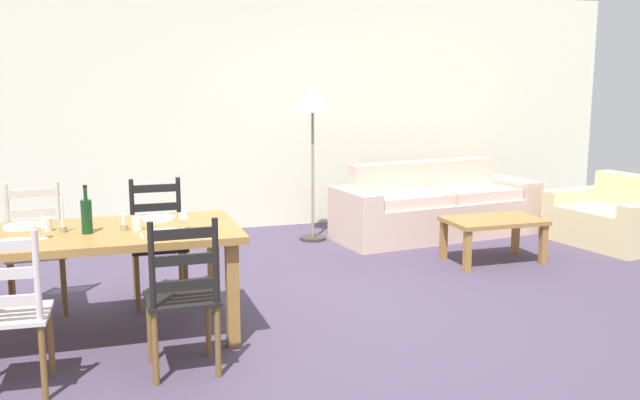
{
  "coord_description": "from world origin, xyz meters",
  "views": [
    {
      "loc": [
        -1.56,
        -4.76,
        1.77
      ],
      "look_at": [
        0.19,
        0.69,
        0.75
      ],
      "focal_mm": 39.92,
      "sensor_mm": 36.0,
      "label": 1
    }
  ],
  "objects": [
    {
      "name": "wine_glass_near_left",
      "position": [
        -1.88,
        -0.1,
        0.86
      ],
      "size": [
        0.06,
        0.06,
        0.16
      ],
      "color": "white",
      "rests_on": "dining_table"
    },
    {
      "name": "coffee_table",
      "position": [
        2.01,
        1.0,
        0.36
      ],
      "size": [
        0.9,
        0.56,
        0.42
      ],
      "color": "olive",
      "rests_on": "ground_plane"
    },
    {
      "name": "standing_lamp",
      "position": [
        0.65,
        2.4,
        1.41
      ],
      "size": [
        0.4,
        0.4,
        1.64
      ],
      "color": "#332D28",
      "rests_on": "ground_plane"
    },
    {
      "name": "dinner_plate_near_left",
      "position": [
        -2.04,
        -0.22,
        0.76
      ],
      "size": [
        0.24,
        0.24,
        0.02
      ],
      "primitive_type": "cylinder",
      "color": "white",
      "rests_on": "dining_table"
    },
    {
      "name": "dining_chair_far_left",
      "position": [
        -2.01,
        0.82,
        0.48
      ],
      "size": [
        0.45,
        0.43,
        0.96
      ],
      "color": "beige",
      "rests_on": "ground_plane"
    },
    {
      "name": "candle_tall",
      "position": [
        -1.77,
        0.05,
        0.82
      ],
      "size": [
        0.05,
        0.05,
        0.24
      ],
      "color": "#998C66",
      "rests_on": "dining_table"
    },
    {
      "name": "coffee_cup_primary",
      "position": [
        -1.31,
        -0.03,
        0.8
      ],
      "size": [
        0.07,
        0.07,
        0.09
      ],
      "primitive_type": "cylinder",
      "color": "beige",
      "rests_on": "dining_table"
    },
    {
      "name": "dining_chair_far_right",
      "position": [
        -1.11,
        0.77,
        0.48
      ],
      "size": [
        0.42,
        0.4,
        0.96
      ],
      "color": "black",
      "rests_on": "ground_plane"
    },
    {
      "name": "wine_glass_near_right",
      "position": [
        -1.01,
        -0.1,
        0.86
      ],
      "size": [
        0.06,
        0.06,
        0.16
      ],
      "color": "white",
      "rests_on": "dining_table"
    },
    {
      "name": "armchair_upholstered",
      "position": [
        3.62,
        1.26,
        0.25
      ],
      "size": [
        0.99,
        1.28,
        0.72
      ],
      "color": "beige",
      "rests_on": "ground_plane"
    },
    {
      "name": "candle_short",
      "position": [
        -1.39,
        -0.01,
        0.79
      ],
      "size": [
        0.05,
        0.05,
        0.14
      ],
      "color": "#998C66",
      "rests_on": "dining_table"
    },
    {
      "name": "dinner_plate_near_right",
      "position": [
        -1.14,
        -0.22,
        0.76
      ],
      "size": [
        0.24,
        0.24,
        0.02
      ],
      "primitive_type": "cylinder",
      "color": "white",
      "rests_on": "dining_table"
    },
    {
      "name": "fork_far_right",
      "position": [
        -1.29,
        0.28,
        0.75
      ],
      "size": [
        0.03,
        0.17,
        0.01
      ],
      "primitive_type": "cube",
      "rotation": [
        0.0,
        0.0,
        -0.09
      ],
      "color": "silver",
      "rests_on": "dining_table"
    },
    {
      "name": "wall_far",
      "position": [
        0.0,
        3.3,
        1.35
      ],
      "size": [
        9.6,
        0.16,
        2.7
      ],
      "primitive_type": "cube",
      "color": "silver",
      "rests_on": "ground_plane"
    },
    {
      "name": "dining_chair_near_right",
      "position": [
        -1.1,
        -0.7,
        0.48
      ],
      "size": [
        0.42,
        0.41,
        0.96
      ],
      "color": "black",
      "rests_on": "ground_plane"
    },
    {
      "name": "ground_plane",
      "position": [
        0.0,
        0.0,
        -0.01
      ],
      "size": [
        9.6,
        9.6,
        0.02
      ],
      "primitive_type": "cube",
      "color": "#473B51"
    },
    {
      "name": "couch",
      "position": [
        2.0,
        2.22,
        0.29
      ],
      "size": [
        2.36,
        1.09,
        0.8
      ],
      "color": "beige",
      "rests_on": "ground_plane"
    },
    {
      "name": "dining_table",
      "position": [
        -1.59,
        0.03,
        0.66
      ],
      "size": [
        1.9,
        0.96,
        0.75
      ],
      "color": "olive",
      "rests_on": "ground_plane"
    },
    {
      "name": "dining_chair_near_left",
      "position": [
        -2.05,
        -0.7,
        0.48
      ],
      "size": [
        0.44,
        0.43,
        0.96
      ],
      "color": "beige",
      "rests_on": "ground_plane"
    },
    {
      "name": "dinner_plate_far_right",
      "position": [
        -1.14,
        0.28,
        0.76
      ],
      "size": [
        0.24,
        0.24,
        0.02
      ],
      "primitive_type": "cylinder",
      "color": "white",
      "rests_on": "dining_table"
    },
    {
      "name": "wine_bottle",
      "position": [
        -1.62,
        -0.03,
        0.87
      ],
      "size": [
        0.07,
        0.07,
        0.32
      ],
      "color": "#143819",
      "rests_on": "dining_table"
    },
    {
      "name": "coffee_cup_secondary",
      "position": [
        -1.88,
        0.12,
        0.8
      ],
      "size": [
        0.07,
        0.07,
        0.09
      ],
      "primitive_type": "cylinder",
      "color": "beige",
      "rests_on": "dining_table"
    },
    {
      "name": "dinner_plate_far_left",
      "position": [
        -2.04,
        0.28,
        0.76
      ],
      "size": [
        0.24,
        0.24,
        0.02
      ],
      "primitive_type": "cylinder",
      "color": "white",
      "rests_on": "dining_table"
    },
    {
      "name": "fork_near_right",
      "position": [
        -1.29,
        -0.22,
        0.75
      ],
      "size": [
        0.02,
        0.17,
        0.01
      ],
      "primitive_type": "cube",
      "rotation": [
        0.0,
        0.0,
        0.02
      ],
      "color": "silver",
      "rests_on": "dining_table"
    }
  ]
}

